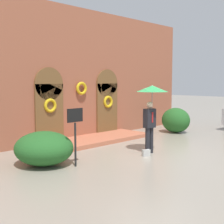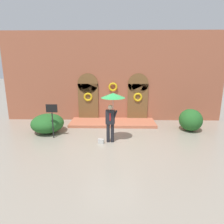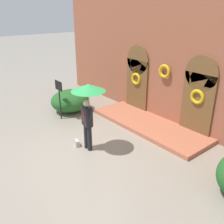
{
  "view_description": "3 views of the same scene",
  "coord_description": "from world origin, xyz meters",
  "px_view_note": "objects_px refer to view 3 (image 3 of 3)",
  "views": [
    {
      "loc": [
        -8.6,
        -6.46,
        2.5
      ],
      "look_at": [
        -0.14,
        1.88,
        1.33
      ],
      "focal_mm": 50.0,
      "sensor_mm": 36.0,
      "label": 1
    },
    {
      "loc": [
        0.22,
        -8.81,
        3.66
      ],
      "look_at": [
        -0.01,
        1.55,
        1.13
      ],
      "focal_mm": 32.0,
      "sensor_mm": 36.0,
      "label": 2
    },
    {
      "loc": [
        6.32,
        -3.96,
        4.55
      ],
      "look_at": [
        -0.06,
        1.19,
        1.11
      ],
      "focal_mm": 40.0,
      "sensor_mm": 36.0,
      "label": 3
    }
  ],
  "objects_px": {
    "handbag": "(77,143)",
    "sign_post": "(59,94)",
    "shrub_left": "(70,101)",
    "person_with_umbrella": "(88,98)"
  },
  "relations": [
    {
      "from": "person_with_umbrella",
      "to": "shrub_left",
      "type": "distance_m",
      "value": 4.02
    },
    {
      "from": "handbag",
      "to": "sign_post",
      "type": "relative_size",
      "value": 0.16
    },
    {
      "from": "handbag",
      "to": "shrub_left",
      "type": "height_order",
      "value": "shrub_left"
    },
    {
      "from": "shrub_left",
      "to": "person_with_umbrella",
      "type": "bearing_deg",
      "value": -20.28
    },
    {
      "from": "person_with_umbrella",
      "to": "sign_post",
      "type": "relative_size",
      "value": 1.37
    },
    {
      "from": "handbag",
      "to": "sign_post",
      "type": "bearing_deg",
      "value": -179.16
    },
    {
      "from": "sign_post",
      "to": "shrub_left",
      "type": "height_order",
      "value": "sign_post"
    },
    {
      "from": "person_with_umbrella",
      "to": "shrub_left",
      "type": "bearing_deg",
      "value": 159.72
    },
    {
      "from": "sign_post",
      "to": "shrub_left",
      "type": "relative_size",
      "value": 0.95
    },
    {
      "from": "handbag",
      "to": "shrub_left",
      "type": "distance_m",
      "value": 3.39
    }
  ]
}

